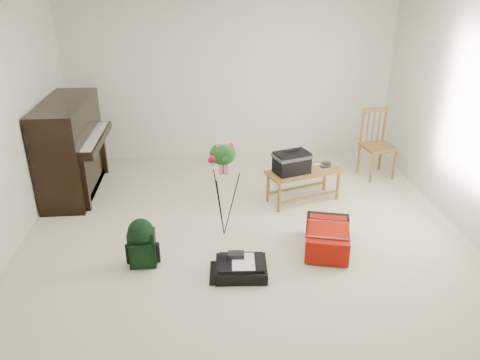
{
  "coord_description": "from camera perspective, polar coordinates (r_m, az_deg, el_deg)",
  "views": [
    {
      "loc": [
        -0.42,
        -4.37,
        2.8
      ],
      "look_at": [
        -0.05,
        0.35,
        0.64
      ],
      "focal_mm": 35.0,
      "sensor_mm": 36.0,
      "label": 1
    }
  ],
  "objects": [
    {
      "name": "ceiling",
      "position": [
        4.4,
        1.02,
        20.59
      ],
      "size": [
        5.0,
        5.5,
        0.01
      ],
      "primitive_type": "cube",
      "color": "white",
      "rests_on": "wall_back"
    },
    {
      "name": "flower_stand",
      "position": [
        5.15,
        -2.03,
        -1.25
      ],
      "size": [
        0.39,
        0.39,
        1.15
      ],
      "rotation": [
        0.0,
        0.0,
        0.07
      ],
      "color": "black",
      "rests_on": "floor"
    },
    {
      "name": "black_duffel",
      "position": [
        4.73,
        0.13,
        -10.63
      ],
      "size": [
        0.53,
        0.43,
        0.21
      ],
      "rotation": [
        0.0,
        0.0,
        -0.06
      ],
      "color": "black",
      "rests_on": "floor"
    },
    {
      "name": "green_backpack",
      "position": [
        4.84,
        -11.91,
        -7.28
      ],
      "size": [
        0.27,
        0.26,
        0.53
      ],
      "rotation": [
        0.0,
        0.0,
        0.01
      ],
      "color": "black",
      "rests_on": "floor"
    },
    {
      "name": "dining_chair",
      "position": [
        7.03,
        16.4,
        4.17
      ],
      "size": [
        0.5,
        0.5,
        0.98
      ],
      "rotation": [
        0.0,
        0.0,
        0.21
      ],
      "color": "olive",
      "rests_on": "floor"
    },
    {
      "name": "bench",
      "position": [
        5.98,
        6.67,
        1.97
      ],
      "size": [
        1.04,
        0.68,
        0.74
      ],
      "rotation": [
        0.0,
        0.0,
        0.33
      ],
      "color": "olive",
      "rests_on": "floor"
    },
    {
      "name": "floor",
      "position": [
        5.2,
        0.82,
        -8.05
      ],
      "size": [
        5.0,
        5.5,
        0.01
      ],
      "primitive_type": "cube",
      "color": "beige",
      "rests_on": "ground"
    },
    {
      "name": "red_suitcase",
      "position": [
        5.19,
        10.44,
        -6.66
      ],
      "size": [
        0.6,
        0.77,
        0.29
      ],
      "rotation": [
        0.0,
        0.0,
        -0.25
      ],
      "color": "#A30D07",
      "rests_on": "floor"
    },
    {
      "name": "piano",
      "position": [
        6.6,
        -19.83,
        3.52
      ],
      "size": [
        0.71,
        1.5,
        1.25
      ],
      "color": "black",
      "rests_on": "floor"
    },
    {
      "name": "wall_back",
      "position": [
        7.3,
        -1.18,
        12.23
      ],
      "size": [
        5.0,
        0.04,
        2.5
      ],
      "primitive_type": "cube",
      "color": "silver",
      "rests_on": "floor"
    }
  ]
}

